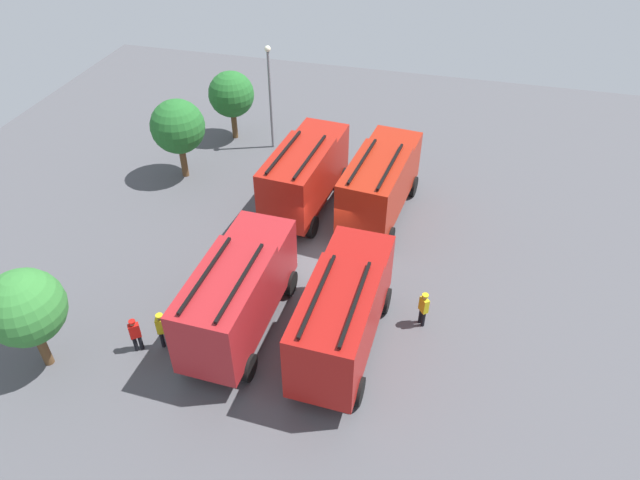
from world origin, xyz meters
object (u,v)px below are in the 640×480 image
(firefighter_0, at_px, (135,334))
(tree_1, at_px, (178,127))
(fire_truck_2, at_px, (238,291))
(firefighter_2, at_px, (162,329))
(lamppost, at_px, (270,90))
(fire_truck_1, at_px, (380,182))
(tree_2, at_px, (231,94))
(fire_truck_3, at_px, (305,172))
(tree_0, at_px, (25,308))
(traffic_cone_0, at_px, (345,196))
(fire_truck_0, at_px, (343,311))
(firefighter_1, at_px, (423,308))

(firefighter_0, bearing_deg, tree_1, -20.05)
(fire_truck_2, bearing_deg, tree_1, 37.58)
(firefighter_2, bearing_deg, lamppost, -19.83)
(fire_truck_1, relative_size, firefighter_0, 4.55)
(tree_2, bearing_deg, lamppost, -101.63)
(fire_truck_3, bearing_deg, firefighter_2, 170.55)
(firefighter_2, height_order, lamppost, lamppost)
(fire_truck_1, bearing_deg, tree_0, 146.39)
(tree_1, relative_size, tree_2, 1.07)
(traffic_cone_0, bearing_deg, fire_truck_3, 117.30)
(firefighter_0, height_order, lamppost, lamppost)
(fire_truck_0, bearing_deg, tree_2, 36.58)
(fire_truck_2, xyz_separation_m, lamppost, (14.96, 3.60, 1.61))
(tree_0, bearing_deg, firefighter_1, -67.57)
(tree_2, bearing_deg, firefighter_0, -171.31)
(fire_truck_3, distance_m, firefighter_2, 11.29)
(firefighter_1, xyz_separation_m, tree_1, (8.32, 14.67, 2.18))
(fire_truck_0, distance_m, fire_truck_1, 9.31)
(tree_0, bearing_deg, fire_truck_3, -28.39)
(tree_0, bearing_deg, fire_truck_0, -71.90)
(firefighter_2, height_order, tree_1, tree_1)
(firefighter_2, distance_m, tree_1, 13.23)
(firefighter_0, xyz_separation_m, firefighter_1, (4.25, -10.85, 0.04))
(tree_1, bearing_deg, fire_truck_1, -95.79)
(fire_truck_0, xyz_separation_m, fire_truck_3, (9.20, 4.09, 0.00))
(fire_truck_3, xyz_separation_m, firefighter_1, (-7.04, -7.04, -1.20))
(fire_truck_3, relative_size, tree_2, 1.69)
(firefighter_1, xyz_separation_m, tree_0, (-5.76, 13.96, 2.09))
(firefighter_1, distance_m, tree_0, 15.25)
(fire_truck_3, relative_size, tree_0, 1.64)
(fire_truck_2, relative_size, fire_truck_3, 0.99)
(tree_2, height_order, traffic_cone_0, tree_2)
(firefighter_0, bearing_deg, lamppost, -37.12)
(firefighter_0, relative_size, tree_0, 0.36)
(tree_2, bearing_deg, tree_1, 167.44)
(fire_truck_3, bearing_deg, traffic_cone_0, -57.55)
(fire_truck_2, relative_size, lamppost, 1.14)
(fire_truck_1, height_order, firefighter_0, fire_truck_1)
(firefighter_1, height_order, tree_1, tree_1)
(fire_truck_2, distance_m, tree_2, 16.79)
(traffic_cone_0, distance_m, lamppost, 8.18)
(tree_2, bearing_deg, fire_truck_0, -145.71)
(firefighter_1, bearing_deg, firefighter_0, -16.63)
(fire_truck_0, relative_size, firefighter_1, 4.30)
(fire_truck_2, distance_m, firefighter_0, 4.39)
(tree_1, bearing_deg, fire_truck_0, -131.79)
(fire_truck_0, distance_m, tree_1, 15.75)
(tree_0, distance_m, lamppost, 18.86)
(firefighter_0, distance_m, lamppost, 17.31)
(firefighter_1, bearing_deg, fire_truck_0, -1.79)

